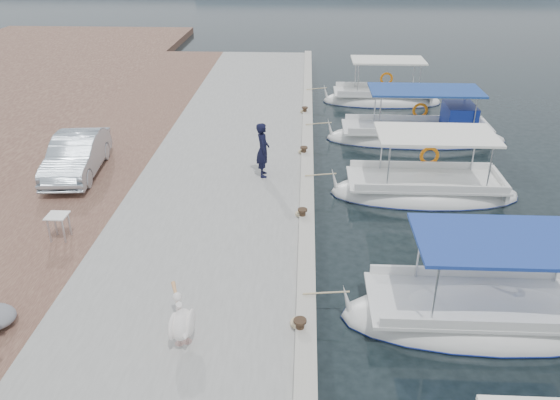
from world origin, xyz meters
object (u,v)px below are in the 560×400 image
object	(u,v)px
fishing_caique_b	(486,318)
parked_car	(76,155)
fisherman	(263,150)
pelican	(182,322)
fishing_caique_e	(382,100)
fishing_caique_c	(424,192)
fishing_caique_d	(418,136)

from	to	relation	value
fishing_caique_b	parked_car	world-z (taller)	fishing_caique_b
parked_car	fisherman	bearing A→B (deg)	-4.33
fishing_caique_b	pelican	bearing A→B (deg)	-166.58
pelican	fisherman	bearing A→B (deg)	83.21
fishing_caique_e	pelican	xyz separation A→B (m)	(-6.36, -19.10, 0.90)
fisherman	parked_car	size ratio (longest dim) A/B	0.46
fishing_caique_c	fishing_caique_e	xyz separation A→B (m)	(-0.14, 10.87, 0.00)
fishing_caique_e	pelican	distance (m)	20.15
fisherman	fishing_caique_d	bearing A→B (deg)	-59.04
pelican	fisherman	xyz separation A→B (m)	(1.01, 8.51, 0.41)
pelican	fishing_caique_d	bearing A→B (deg)	61.88
fisherman	pelican	bearing A→B (deg)	165.19
fishing_caique_c	fishing_caique_d	world-z (taller)	same
fishing_caique_c	fishing_caique_e	world-z (taller)	same
fishing_caique_b	fishing_caique_d	size ratio (longest dim) A/B	0.88
fishing_caique_b	fishing_caique_e	bearing A→B (deg)	91.02
fishing_caique_d	parked_car	size ratio (longest dim) A/B	1.84
fishing_caique_c	fishing_caique_d	xyz separation A→B (m)	(0.74, 5.32, 0.06)
pelican	parked_car	world-z (taller)	parked_car
fishing_caique_d	fisherman	bearing A→B (deg)	-141.02
fishing_caique_d	fishing_caique_b	bearing A→B (deg)	-92.71
fishing_caique_d	fishing_caique_c	bearing A→B (deg)	-97.89
pelican	fisherman	distance (m)	8.58
fishing_caique_e	fisherman	size ratio (longest dim) A/B	3.21
fishing_caique_b	pelican	size ratio (longest dim) A/B	5.08
fisherman	parked_car	bearing A→B (deg)	83.24
fishing_caique_b	fishing_caique_d	distance (m)	11.97
fishing_caique_b	fisherman	distance (m)	9.04
fishing_caique_b	fisherman	xyz separation A→B (m)	(-5.66, 6.92, 1.32)
fishing_caique_c	parked_car	xyz separation A→B (m)	(-11.89, 0.14, 1.06)
fishing_caique_e	parked_car	bearing A→B (deg)	-137.60
fisherman	parked_car	world-z (taller)	fisherman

